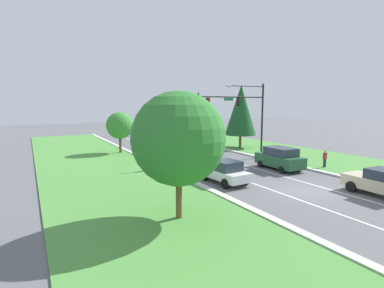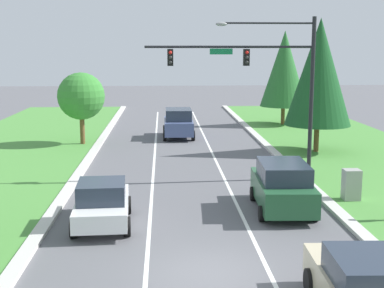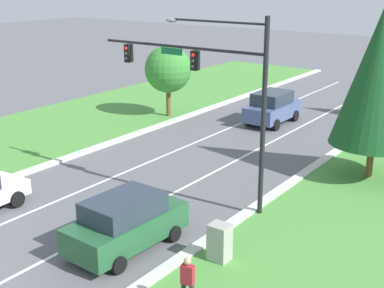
{
  "view_description": "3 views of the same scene",
  "coord_description": "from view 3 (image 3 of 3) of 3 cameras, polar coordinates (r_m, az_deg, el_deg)",
  "views": [
    {
      "loc": [
        -16.22,
        -13.47,
        5.94
      ],
      "look_at": [
        0.06,
        16.17,
        1.3
      ],
      "focal_mm": 28.0,
      "sensor_mm": 36.0,
      "label": 1
    },
    {
      "loc": [
        -1.26,
        -14.59,
        6.46
      ],
      "look_at": [
        0.4,
        15.8,
        1.01
      ],
      "focal_mm": 50.0,
      "sensor_mm": 36.0,
      "label": 2
    },
    {
      "loc": [
        15.48,
        -6.63,
        9.43
      ],
      "look_at": [
        0.1,
        14.79,
        1.03
      ],
      "focal_mm": 50.0,
      "sensor_mm": 36.0,
      "label": 3
    }
  ],
  "objects": [
    {
      "name": "forest_suv",
      "position": [
        19.33,
        -7.06,
        -8.29
      ],
      "size": [
        2.39,
        4.66,
        1.99
      ],
      "rotation": [
        0.0,
        0.0,
        -0.05
      ],
      "color": "#235633",
      "rests_on": "ground_plane"
    },
    {
      "name": "oak_near_left_tree",
      "position": [
        36.4,
        -2.57,
        7.96
      ],
      "size": [
        3.17,
        3.17,
        4.9
      ],
      "color": "brown",
      "rests_on": "ground_plane"
    },
    {
      "name": "slate_blue_suv",
      "position": [
        35.54,
        8.56,
        3.89
      ],
      "size": [
        2.25,
        4.51,
        2.13
      ],
      "rotation": [
        0.0,
        0.0,
        0.0
      ],
      "color": "#475684",
      "rests_on": "ground_plane"
    },
    {
      "name": "pedestrian",
      "position": [
        16.01,
        -0.48,
        -14.37
      ],
      "size": [
        0.42,
        0.29,
        1.69
      ],
      "rotation": [
        0.0,
        0.0,
        3.35
      ],
      "color": "#232842",
      "rests_on": "ground_plane"
    },
    {
      "name": "utility_cabinet",
      "position": [
        18.5,
        2.96,
        -10.53
      ],
      "size": [
        0.7,
        0.6,
        1.39
      ],
      "color": "#9E9E99",
      "rests_on": "ground_plane"
    },
    {
      "name": "traffic_signal_mast",
      "position": [
        21.83,
        2.28,
        6.84
      ],
      "size": [
        8.25,
        0.41,
        7.98
      ],
      "color": "black",
      "rests_on": "ground_plane"
    },
    {
      "name": "conifer_far_right_tree",
      "position": [
        25.99,
        19.33,
        6.93
      ],
      "size": [
        4.09,
        4.09,
        8.31
      ],
      "color": "brown",
      "rests_on": "ground_plane"
    }
  ]
}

